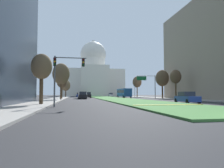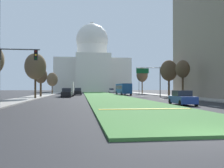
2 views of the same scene
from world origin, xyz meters
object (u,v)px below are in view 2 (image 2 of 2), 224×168
at_px(street_tree_right_far, 169,71).
at_px(sedan_far_horizon, 70,91).
at_px(street_tree_right_mid, 183,69).
at_px(sedan_midblock, 67,93).
at_px(street_tree_left_distant, 52,79).
at_px(capitol_building, 92,66).
at_px(street_tree_left_far, 41,76).
at_px(traffic_light_near_left, 10,65).
at_px(sedan_distant, 78,92).
at_px(street_tree_left_mid, 35,67).
at_px(sedan_lead_stopped, 182,98).
at_px(traffic_light_far_right, 139,83).
at_px(sedan_very_far, 111,91).
at_px(box_truck_delivery, 68,89).
at_px(city_bus, 123,88).
at_px(street_tree_right_distant, 142,75).
at_px(overhead_guide_sign, 151,75).

relative_size(street_tree_right_far, sedan_far_horizon, 1.79).
bearing_deg(street_tree_right_mid, sedan_midblock, 161.34).
bearing_deg(sedan_midblock, street_tree_left_distant, 103.55).
bearing_deg(capitol_building, street_tree_left_far, -101.51).
bearing_deg(traffic_light_near_left, sedan_distant, 83.27).
xyz_separation_m(traffic_light_near_left, street_tree_left_distant, (-2.41, 51.10, 0.47)).
bearing_deg(street_tree_left_mid, sedan_lead_stopped, -41.65).
bearing_deg(traffic_light_far_right, sedan_very_far, 108.21).
bearing_deg(box_truck_delivery, sedan_very_far, 67.79).
distance_m(capitol_building, traffic_light_far_right, 47.12).
bearing_deg(street_tree_left_far, city_bus, 34.00).
bearing_deg(traffic_light_far_right, city_bus, -128.10).
bearing_deg(sedan_distant, city_bus, 2.45).
height_order(street_tree_right_mid, city_bus, street_tree_right_mid).
bearing_deg(city_bus, sedan_midblock, -134.61).
relative_size(street_tree_right_far, box_truck_delivery, 1.23).
bearing_deg(street_tree_right_far, street_tree_right_distant, 91.18).
relative_size(capitol_building, box_truck_delivery, 5.30).
relative_size(street_tree_left_far, sedan_distant, 1.31).
bearing_deg(capitol_building, street_tree_right_mid, -79.98).
relative_size(sedan_lead_stopped, sedan_far_horizon, 0.99).
distance_m(sedan_distant, city_bus, 11.83).
xyz_separation_m(street_tree_right_distant, box_truck_delivery, (-21.03, -16.36, -4.06)).
bearing_deg(city_bus, street_tree_left_mid, -131.25).
distance_m(traffic_light_far_right, street_tree_right_mid, 29.00).
distance_m(overhead_guide_sign, street_tree_left_distant, 30.47).
bearing_deg(street_tree_left_distant, street_tree_left_far, -89.67).
height_order(traffic_light_near_left, overhead_guide_sign, overhead_guide_sign).
bearing_deg(street_tree_right_far, box_truck_delivery, 166.74).
height_order(sedan_far_horizon, city_bus, city_bus).
xyz_separation_m(overhead_guide_sign, city_bus, (-4.25, 11.26, -2.87)).
distance_m(sedan_far_horizon, box_truck_delivery, 22.19).
bearing_deg(street_tree_right_far, overhead_guide_sign, 152.48).
xyz_separation_m(sedan_distant, city_bus, (11.78, 0.50, 0.91)).
height_order(sedan_lead_stopped, city_bus, city_bus).
bearing_deg(capitol_building, sedan_midblock, -96.92).
bearing_deg(sedan_lead_stopped, traffic_light_near_left, -163.21).
relative_size(overhead_guide_sign, street_tree_left_mid, 0.84).
xyz_separation_m(traffic_light_far_right, street_tree_right_mid, (1.15, -28.91, 1.92)).
bearing_deg(sedan_lead_stopped, box_truck_delivery, 114.85).
bearing_deg(street_tree_right_distant, box_truck_delivery, -142.13).
xyz_separation_m(box_truck_delivery, city_bus, (13.83, 7.97, 0.09)).
height_order(street_tree_right_distant, sedan_very_far, street_tree_right_distant).
height_order(traffic_light_far_right, sedan_very_far, traffic_light_far_right).
distance_m(sedan_lead_stopped, sedan_midblock, 27.55).
xyz_separation_m(street_tree_left_mid, street_tree_right_distant, (25.84, 29.65, 0.27)).
height_order(sedan_very_far, city_bus, city_bus).
height_order(sedan_far_horizon, box_truck_delivery, box_truck_delivery).
distance_m(capitol_building, overhead_guide_sign, 64.98).
relative_size(traffic_light_near_left, street_tree_right_far, 0.66).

